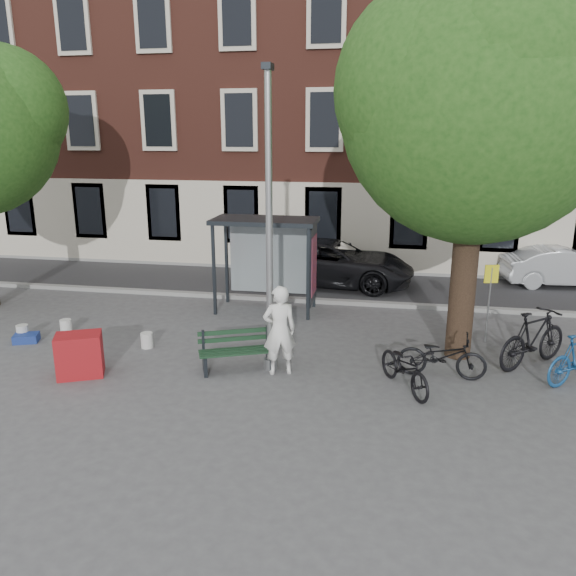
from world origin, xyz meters
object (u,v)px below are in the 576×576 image
(bus_shelter, at_px, (280,244))
(bench, at_px, (237,353))
(bike_a, at_px, (442,356))
(bike_d, at_px, (533,338))
(lamppost, at_px, (269,240))
(painter, at_px, (280,330))
(notice_sign, at_px, (490,287))
(red_stand, at_px, (80,355))
(car_silver, at_px, (564,267))
(bike_c, at_px, (405,367))
(car_dark, at_px, (332,263))

(bus_shelter, xyz_separation_m, bench, (-0.08, -4.25, -1.54))
(bike_a, xyz_separation_m, bike_d, (1.96, 0.96, 0.16))
(bike_a, bearing_deg, lamppost, 97.68)
(painter, bearing_deg, lamppost, -57.81)
(painter, relative_size, notice_sign, 0.99)
(bike_a, height_order, red_stand, bike_a)
(red_stand, bearing_deg, car_silver, 38.56)
(bus_shelter, xyz_separation_m, bike_a, (4.14, -3.88, -1.45))
(bus_shelter, distance_m, notice_sign, 5.62)
(bike_a, height_order, car_silver, car_silver)
(bus_shelter, xyz_separation_m, bike_c, (3.40, -4.61, -1.45))
(painter, xyz_separation_m, car_dark, (0.31, 7.37, -0.21))
(lamppost, relative_size, red_stand, 6.79)
(lamppost, distance_m, red_stand, 4.57)
(car_dark, height_order, notice_sign, notice_sign)
(bike_c, xyz_separation_m, notice_sign, (1.96, 2.99, 0.92))
(notice_sign, bearing_deg, painter, -162.92)
(notice_sign, bearing_deg, car_silver, 47.38)
(bench, relative_size, car_dark, 0.31)
(red_stand, bearing_deg, car_dark, 62.20)
(bike_a, bearing_deg, painter, 100.99)
(bike_d, xyz_separation_m, red_stand, (-9.29, -2.22, -0.18))
(painter, bearing_deg, bike_c, 151.65)
(lamppost, xyz_separation_m, bench, (-0.69, -0.15, -2.40))
(car_dark, distance_m, red_stand, 9.31)
(bus_shelter, xyz_separation_m, notice_sign, (5.36, -1.62, -0.53))
(lamppost, relative_size, car_silver, 1.57)
(bike_c, height_order, car_silver, car_silver)
(bike_a, distance_m, bike_d, 2.19)
(bench, height_order, notice_sign, notice_sign)
(bench, height_order, car_dark, car_dark)
(painter, relative_size, car_dark, 0.36)
(bus_shelter, bearing_deg, bike_d, -25.58)
(painter, bearing_deg, car_dark, -113.51)
(bench, distance_m, bike_a, 4.24)
(painter, bearing_deg, bike_a, 165.85)
(lamppost, xyz_separation_m, bus_shelter, (-0.61, 4.11, -0.87))
(bus_shelter, bearing_deg, car_silver, 26.39)
(red_stand, bearing_deg, notice_sign, 22.42)
(bike_d, distance_m, car_dark, 7.79)
(lamppost, xyz_separation_m, bike_c, (2.79, -0.50, -2.32))
(lamppost, bearing_deg, car_silver, 46.23)
(bike_a, bearing_deg, car_silver, -24.87)
(bike_a, xyz_separation_m, red_stand, (-7.33, -1.27, -0.02))
(car_dark, bearing_deg, notice_sign, -132.71)
(red_stand, bearing_deg, lamppost, 15.31)
(painter, bearing_deg, bench, -22.90)
(bench, height_order, bike_a, bike_a)
(bike_d, relative_size, notice_sign, 1.10)
(lamppost, height_order, car_dark, lamppost)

